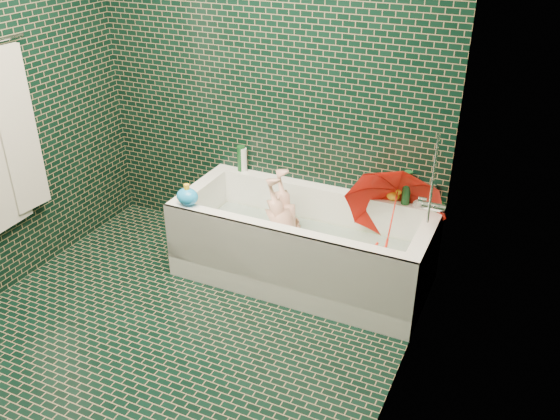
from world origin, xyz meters
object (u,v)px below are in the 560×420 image
at_px(bathtub, 302,251).
at_px(umbrella, 392,218).
at_px(rubber_duck, 394,195).
at_px(bath_toy, 187,196).
at_px(child, 287,235).

bearing_deg(bathtub, umbrella, 11.02).
bearing_deg(rubber_duck, umbrella, -74.26).
height_order(bathtub, rubber_duck, rubber_duck).
bearing_deg(bathtub, bath_toy, -157.69).
xyz_separation_m(bathtub, bath_toy, (-0.70, -0.29, 0.40)).
xyz_separation_m(bathtub, child, (-0.12, 0.01, 0.10)).
bearing_deg(bathtub, child, 177.37).
bearing_deg(rubber_duck, bathtub, -143.30).
bearing_deg(umbrella, bath_toy, -165.34).
xyz_separation_m(bathtub, umbrella, (0.57, 0.11, 0.34)).
height_order(bathtub, umbrella, umbrella).
xyz_separation_m(umbrella, rubber_duck, (-0.06, 0.24, 0.04)).
bearing_deg(child, bath_toy, -62.43).
height_order(umbrella, rubber_duck, umbrella).
distance_m(umbrella, bath_toy, 1.33).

